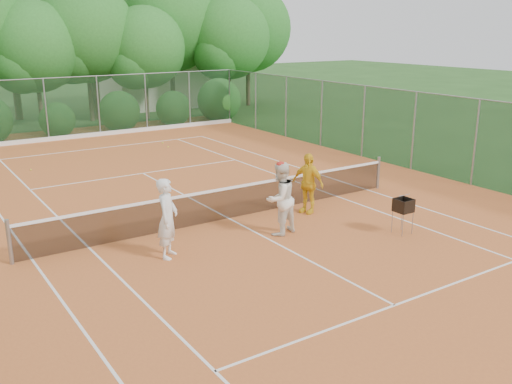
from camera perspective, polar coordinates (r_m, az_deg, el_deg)
ground at (r=16.53m, az=-2.66°, el=-2.76°), size 120.00×120.00×0.00m
clay_court at (r=16.52m, az=-2.66°, el=-2.73°), size 18.00×36.00×0.02m
club_building at (r=41.29m, az=-9.21°, el=10.61°), size 8.00×5.00×3.00m
tennis_net at (r=16.36m, az=-2.68°, el=-1.00°), size 11.97×0.10×1.10m
player_white at (r=13.68m, az=-8.84°, el=-2.63°), size 0.82×0.84×1.95m
player_center_grp at (r=15.05m, az=2.42°, el=-0.66°), size 1.10×0.94×1.99m
player_yellow at (r=16.90m, az=5.19°, el=0.89°), size 0.74×1.14×1.80m
ball_hopper at (r=15.64m, az=14.53°, el=-1.36°), size 0.42×0.42×0.96m
stray_ball_a at (r=23.70m, az=-21.59°, el=2.09°), size 0.07×0.07×0.07m
stray_ball_b at (r=27.58m, az=-9.32°, el=4.87°), size 0.07×0.07×0.07m
stray_ball_c at (r=26.64m, az=-8.78°, el=4.49°), size 0.07×0.07×0.07m
court_markings at (r=16.52m, az=-2.66°, el=-2.69°), size 11.03×23.83×0.01m
fence_back at (r=29.79m, az=-17.84°, el=8.00°), size 18.07×0.07×3.00m
fence_right at (r=21.11m, az=21.08°, el=4.61°), size 0.07×33.07×3.00m
tropical_treeline at (r=34.96m, az=-18.52°, el=14.97°), size 32.10×8.49×15.03m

